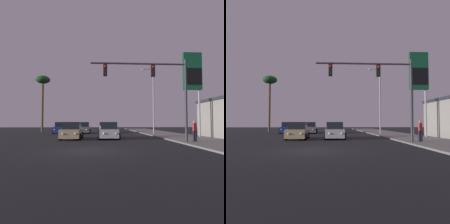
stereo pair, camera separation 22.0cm
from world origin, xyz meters
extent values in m
plane|color=black|center=(0.00, 0.00, 0.00)|extent=(120.00, 120.00, 0.00)
cube|color=gray|center=(9.50, 10.00, 0.06)|extent=(5.00, 60.00, 0.12)
cube|color=navy|center=(-4.92, 20.19, 0.58)|extent=(1.87, 4.23, 0.80)
cube|color=black|center=(-4.92, 20.34, 1.33)|extent=(1.63, 2.03, 0.70)
cylinder|color=black|center=(-5.82, 18.89, 0.32)|extent=(0.24, 0.64, 0.64)
cylinder|color=black|center=(-4.02, 18.89, 0.32)|extent=(0.24, 0.64, 0.64)
cylinder|color=black|center=(-5.82, 21.49, 0.32)|extent=(0.24, 0.64, 0.64)
cylinder|color=black|center=(-4.02, 21.49, 0.32)|extent=(0.24, 0.64, 0.64)
sphere|color=#F2EACC|center=(-5.48, 18.07, 0.63)|extent=(0.18, 0.18, 0.18)
sphere|color=#F2EACC|center=(-4.36, 18.07, 0.63)|extent=(0.18, 0.18, 0.18)
cube|color=#B7B7BC|center=(1.68, 9.00, 0.58)|extent=(1.92, 4.25, 0.80)
cube|color=black|center=(1.68, 9.15, 1.33)|extent=(1.66, 2.05, 0.70)
cylinder|color=black|center=(0.78, 7.69, 0.32)|extent=(0.24, 0.64, 0.64)
cylinder|color=black|center=(2.58, 7.69, 0.32)|extent=(0.24, 0.64, 0.64)
cylinder|color=black|center=(0.78, 10.30, 0.32)|extent=(0.24, 0.64, 0.64)
cylinder|color=black|center=(2.58, 10.30, 0.32)|extent=(0.24, 0.64, 0.64)
sphere|color=#F2EACC|center=(1.12, 6.88, 0.63)|extent=(0.18, 0.18, 0.18)
sphere|color=#F2EACC|center=(2.23, 6.88, 0.63)|extent=(0.18, 0.18, 0.18)
cube|color=slate|center=(-1.60, 20.07, 0.58)|extent=(1.93, 4.26, 0.80)
cube|color=black|center=(-1.60, 20.22, 1.33)|extent=(1.66, 2.05, 0.70)
cylinder|color=black|center=(-2.50, 18.76, 0.32)|extent=(0.24, 0.64, 0.64)
cylinder|color=black|center=(-0.70, 18.76, 0.32)|extent=(0.24, 0.64, 0.64)
cylinder|color=black|center=(-2.50, 21.37, 0.32)|extent=(0.24, 0.64, 0.64)
cylinder|color=black|center=(-0.70, 21.37, 0.32)|extent=(0.24, 0.64, 0.64)
sphere|color=#F2EACC|center=(-2.15, 17.95, 0.63)|extent=(0.18, 0.18, 0.18)
sphere|color=#F2EACC|center=(-1.04, 17.95, 0.63)|extent=(0.18, 0.18, 0.18)
cube|color=tan|center=(-1.95, 8.66, 0.58)|extent=(1.89, 4.24, 0.80)
cube|color=black|center=(-1.95, 8.81, 1.33)|extent=(1.64, 2.04, 0.70)
cylinder|color=black|center=(-2.85, 7.35, 0.32)|extent=(0.24, 0.64, 0.64)
cylinder|color=black|center=(-1.05, 7.35, 0.32)|extent=(0.24, 0.64, 0.64)
cylinder|color=black|center=(-2.85, 9.96, 0.32)|extent=(0.24, 0.64, 0.64)
cylinder|color=black|center=(-1.05, 9.96, 0.32)|extent=(0.24, 0.64, 0.64)
sphere|color=#F2EACC|center=(-2.51, 6.54, 0.63)|extent=(0.18, 0.18, 0.18)
sphere|color=#F2EACC|center=(-1.39, 6.54, 0.63)|extent=(0.18, 0.18, 0.18)
cube|color=silver|center=(1.70, 32.66, 0.58)|extent=(1.86, 4.23, 0.80)
cube|color=black|center=(1.70, 32.81, 1.33)|extent=(1.63, 2.02, 0.70)
cylinder|color=black|center=(0.80, 31.36, 0.32)|extent=(0.24, 0.64, 0.64)
cylinder|color=black|center=(2.60, 31.36, 0.32)|extent=(0.24, 0.64, 0.64)
cylinder|color=black|center=(0.80, 33.96, 0.32)|extent=(0.24, 0.64, 0.64)
cylinder|color=black|center=(2.60, 33.96, 0.32)|extent=(0.24, 0.64, 0.64)
sphere|color=#F2EACC|center=(1.14, 30.54, 0.63)|extent=(0.18, 0.18, 0.18)
sphere|color=#F2EACC|center=(2.25, 30.54, 0.63)|extent=(0.18, 0.18, 0.18)
cylinder|color=#38383D|center=(7.49, 3.76, 3.37)|extent=(0.20, 0.20, 6.50)
cylinder|color=#38383D|center=(3.75, 3.76, 6.22)|extent=(7.48, 0.14, 0.14)
cube|color=black|center=(4.87, 3.76, 5.67)|extent=(0.30, 0.24, 0.90)
sphere|color=red|center=(4.87, 3.62, 5.94)|extent=(0.20, 0.20, 0.20)
cube|color=black|center=(1.14, 3.76, 5.67)|extent=(0.30, 0.24, 0.90)
sphere|color=red|center=(1.14, 3.62, 5.94)|extent=(0.20, 0.20, 0.20)
cylinder|color=#99999E|center=(8.16, 16.43, 4.62)|extent=(0.18, 0.18, 9.00)
cylinder|color=#99999E|center=(7.46, 16.43, 8.97)|extent=(1.40, 0.10, 0.10)
ellipsoid|color=silver|center=(6.76, 16.43, 8.92)|extent=(0.50, 0.24, 0.20)
cylinder|color=#99999E|center=(9.96, 9.63, 2.62)|extent=(0.20, 0.20, 5.00)
cylinder|color=#99999E|center=(11.36, 9.63, 2.62)|extent=(0.20, 0.20, 5.00)
cube|color=#0F4C2D|center=(10.66, 9.63, 7.12)|extent=(2.00, 0.40, 4.00)
cube|color=black|center=(10.66, 9.42, 6.52)|extent=(1.80, 0.03, 1.80)
cylinder|color=#23232D|center=(8.23, 4.15, 0.54)|extent=(0.16, 0.16, 0.85)
cylinder|color=#23232D|center=(8.41, 4.15, 0.54)|extent=(0.16, 0.16, 0.85)
cylinder|color=#BF3333|center=(8.32, 4.15, 1.27)|extent=(0.32, 0.32, 0.60)
sphere|color=tan|center=(8.32, 4.15, 1.68)|extent=(0.22, 0.22, 0.22)
cylinder|color=brown|center=(-8.69, 24.00, 4.16)|extent=(0.36, 0.36, 8.32)
ellipsoid|color=#1E5123|center=(-8.69, 24.00, 8.80)|extent=(2.40, 2.40, 1.32)
camera|label=1|loc=(0.61, -12.90, 1.65)|focal=35.00mm
camera|label=2|loc=(0.83, -12.91, 1.65)|focal=35.00mm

